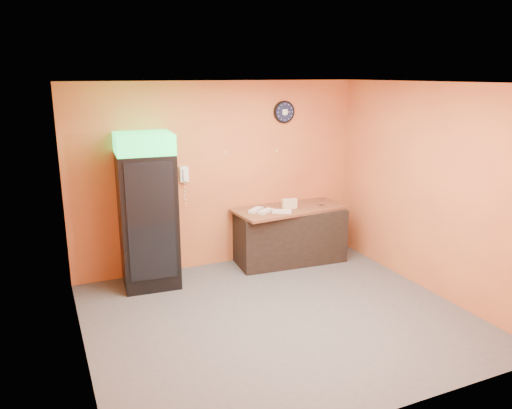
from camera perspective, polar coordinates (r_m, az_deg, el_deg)
floor at (r=6.30m, az=2.51°, el=-12.65°), size 4.50×4.50×0.00m
back_wall at (r=7.58m, az=-4.13°, el=3.33°), size 4.50×0.02×2.80m
left_wall at (r=5.22m, az=-20.03°, el=-2.86°), size 0.02×4.00×2.80m
right_wall at (r=7.07m, az=19.21°, el=1.68°), size 0.02×4.00×2.80m
ceiling at (r=5.59m, az=2.84°, el=13.73°), size 4.50×4.00×0.02m
beverage_cooler at (r=6.98m, az=-12.20°, el=-1.00°), size 0.80×0.81×2.14m
prep_counter at (r=7.90m, az=3.81°, el=-3.56°), size 1.73×0.87×0.84m
wall_clock at (r=7.85m, az=3.24°, el=10.52°), size 0.35×0.06×0.35m
wall_phone at (r=7.35m, az=-8.23°, el=3.43°), size 0.12×0.11×0.22m
butcher_paper at (r=7.77m, az=3.87°, el=-0.49°), size 1.80×0.93×0.04m
sub_roll_stack at (r=7.70m, az=3.84°, el=0.09°), size 0.24×0.11×0.15m
wrapped_sandwich_left at (r=7.47m, az=1.09°, el=-0.76°), size 0.29×0.24×0.04m
wrapped_sandwich_mid at (r=7.46m, az=2.98°, el=-0.80°), size 0.30×0.24×0.04m
wrapped_sandwich_right at (r=7.53m, az=-0.01°, el=-0.63°), size 0.30×0.27×0.04m
kitchen_tool at (r=7.83m, az=4.26°, el=-0.00°), size 0.06×0.06×0.06m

